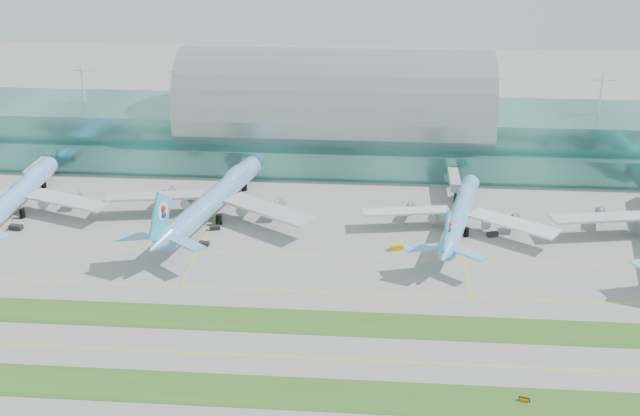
# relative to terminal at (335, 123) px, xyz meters

# --- Properties ---
(ground) EXTENTS (700.00, 700.00, 0.00)m
(ground) POSITION_rel_terminal_xyz_m (-0.01, -128.79, -14.23)
(ground) COLOR gray
(ground) RESTS_ON ground
(terminal) EXTENTS (340.00, 69.10, 36.00)m
(terminal) POSITION_rel_terminal_xyz_m (0.00, 0.00, 0.00)
(terminal) COLOR #3D7A75
(terminal) RESTS_ON ground
(grass_strip_near) EXTENTS (420.00, 12.00, 0.08)m
(grass_strip_near) POSITION_rel_terminal_xyz_m (-0.01, -156.79, -14.19)
(grass_strip_near) COLOR #2D591E
(grass_strip_near) RESTS_ON ground
(grass_strip_far) EXTENTS (420.00, 12.00, 0.08)m
(grass_strip_far) POSITION_rel_terminal_xyz_m (-0.01, -126.79, -14.19)
(grass_strip_far) COLOR #2D591E
(grass_strip_far) RESTS_ON ground
(taxiline_b) EXTENTS (420.00, 0.35, 0.01)m
(taxiline_b) POSITION_rel_terminal_xyz_m (-0.01, -142.79, -14.22)
(taxiline_b) COLOR yellow
(taxiline_b) RESTS_ON ground
(taxiline_c) EXTENTS (420.00, 0.35, 0.01)m
(taxiline_c) POSITION_rel_terminal_xyz_m (-0.01, -110.79, -14.22)
(taxiline_c) COLOR yellow
(taxiline_c) RESTS_ON ground
(taxiline_d) EXTENTS (420.00, 0.35, 0.01)m
(taxiline_d) POSITION_rel_terminal_xyz_m (-0.01, -88.79, -14.22)
(taxiline_d) COLOR yellow
(taxiline_d) RESTS_ON ground
(airliner_a) EXTENTS (66.04, 74.93, 20.63)m
(airliner_a) POSITION_rel_terminal_xyz_m (-101.32, -64.06, -7.86)
(airliner_a) COLOR #72ACFB
(airliner_a) RESTS_ON ground
(airliner_b) EXTENTS (71.24, 82.02, 22.77)m
(airliner_b) POSITION_rel_terminal_xyz_m (-35.27, -62.98, -7.20)
(airliner_b) COLOR #63A3DB
(airliner_b) RESTS_ON ground
(airliner_c) EXTENTS (60.49, 69.63, 19.33)m
(airliner_c) POSITION_rel_terminal_xyz_m (43.51, -66.69, -8.27)
(airliner_c) COLOR #69AFE7
(airliner_c) RESTS_ON ground
(gse_b) EXTENTS (4.43, 2.60, 1.50)m
(gse_b) POSITION_rel_terminal_xyz_m (-96.31, -77.57, -13.48)
(gse_b) COLOR black
(gse_b) RESTS_ON ground
(gse_c) EXTENTS (3.48, 2.13, 1.19)m
(gse_c) POSITION_rel_terminal_xyz_m (-34.48, -84.38, -13.63)
(gse_c) COLOR black
(gse_c) RESTS_ON ground
(gse_d) EXTENTS (3.57, 2.42, 1.33)m
(gse_d) POSITION_rel_terminal_xyz_m (-33.47, -72.75, -13.56)
(gse_d) COLOR black
(gse_d) RESTS_ON ground
(gse_e) EXTENTS (4.01, 2.97, 1.63)m
(gse_e) POSITION_rel_terminal_xyz_m (23.68, -82.68, -13.41)
(gse_e) COLOR gold
(gse_e) RESTS_ON ground
(gse_f) EXTENTS (3.74, 2.40, 1.44)m
(gse_f) POSITION_rel_terminal_xyz_m (53.49, -70.86, -13.51)
(gse_f) COLOR black
(gse_f) RESTS_ON ground
(taxiway_sign_east) EXTENTS (2.36, 0.89, 1.01)m
(taxiway_sign_east) POSITION_rel_terminal_xyz_m (50.31, -155.70, -13.73)
(taxiway_sign_east) COLOR black
(taxiway_sign_east) RESTS_ON ground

